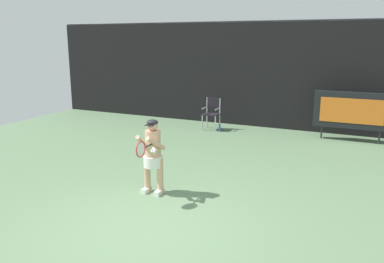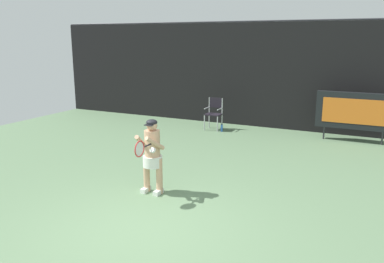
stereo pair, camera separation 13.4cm
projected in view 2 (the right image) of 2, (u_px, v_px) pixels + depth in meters
The scene contains 7 objects.
ground at pixel (137, 236), 6.33m from camera, with size 18.00×22.00×0.03m.
backdrop_screen at pixel (278, 76), 13.51m from camera, with size 18.00×0.12×3.66m.
scoreboard at pixel (354, 111), 11.86m from camera, with size 2.20×0.21×1.50m.
umpire_chair at pixel (214, 112), 13.59m from camera, with size 0.52×0.44×1.08m.
water_bottle at pixel (222, 128), 13.38m from camera, with size 0.07×0.07×0.27m.
tennis_player at pixel (152, 153), 7.92m from camera, with size 0.53×0.61×1.52m.
tennis_racket at pixel (140, 149), 7.33m from camera, with size 0.03×0.60×0.31m.
Camera 2 is at (3.32, -5.00, 3.07)m, focal length 37.22 mm.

